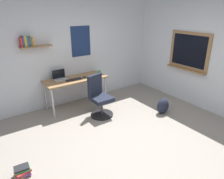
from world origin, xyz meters
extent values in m
plane|color=gray|center=(0.00, 0.00, 0.00)|extent=(5.20, 5.20, 0.00)
cube|color=silver|center=(0.00, 2.45, 1.30)|extent=(5.00, 0.10, 2.60)
cube|color=#997047|center=(-0.84, 2.30, 1.55)|extent=(0.68, 0.20, 0.02)
cube|color=navy|center=(0.29, 2.39, 1.55)|extent=(0.52, 0.01, 0.74)
cube|color=#C63833|center=(-1.13, 2.33, 1.66)|extent=(0.04, 0.14, 0.20)
cube|color=#3851B2|center=(-1.09, 2.33, 1.68)|extent=(0.03, 0.14, 0.23)
cube|color=gold|center=(-1.05, 2.33, 1.67)|extent=(0.04, 0.14, 0.23)
cube|color=teal|center=(-1.00, 2.33, 1.66)|extent=(0.03, 0.14, 0.20)
cube|color=#7A3D99|center=(-0.97, 2.33, 1.66)|extent=(0.03, 0.14, 0.20)
cube|color=#3D934C|center=(-0.94, 2.33, 1.67)|extent=(0.03, 0.14, 0.21)
cube|color=orange|center=(-0.90, 2.33, 1.65)|extent=(0.03, 0.14, 0.19)
cube|color=silver|center=(2.45, 0.00, 1.30)|extent=(0.10, 5.00, 2.60)
cube|color=#997047|center=(2.38, 0.72, 1.35)|extent=(0.04, 1.10, 0.90)
cube|color=black|center=(2.37, 0.72, 1.35)|extent=(0.01, 0.94, 0.76)
cube|color=#997047|center=(2.34, 0.72, 0.89)|extent=(0.12, 1.10, 0.03)
cube|color=#997047|center=(-0.07, 2.07, 0.72)|extent=(1.52, 0.61, 0.03)
cylinder|color=#B7B7BC|center=(-0.77, 1.82, 0.35)|extent=(0.04, 0.04, 0.70)
cylinder|color=#B7B7BC|center=(0.63, 1.82, 0.35)|extent=(0.04, 0.04, 0.70)
cylinder|color=#B7B7BC|center=(-0.77, 2.31, 0.35)|extent=(0.04, 0.04, 0.70)
cylinder|color=#B7B7BC|center=(0.63, 2.31, 0.35)|extent=(0.04, 0.04, 0.70)
cylinder|color=black|center=(0.17, 1.27, 0.02)|extent=(0.52, 0.52, 0.04)
cylinder|color=#4C4C51|center=(0.17, 1.27, 0.21)|extent=(0.05, 0.05, 0.34)
cube|color=#1E2333|center=(0.17, 1.27, 0.42)|extent=(0.44, 0.44, 0.09)
cube|color=#1E2333|center=(0.12, 1.47, 0.71)|extent=(0.40, 0.17, 0.48)
cube|color=#ADAFB5|center=(-0.41, 2.17, 0.74)|extent=(0.31, 0.21, 0.02)
cube|color=black|center=(-0.41, 2.27, 0.86)|extent=(0.31, 0.01, 0.21)
cube|color=black|center=(-0.15, 1.99, 0.75)|extent=(0.37, 0.13, 0.02)
ellipsoid|color=#262628|center=(0.13, 1.99, 0.75)|extent=(0.10, 0.06, 0.03)
cylinder|color=#338C4C|center=(0.59, 2.04, 0.78)|extent=(0.08, 0.08, 0.09)
ellipsoid|color=#1E2333|center=(1.41, 0.55, 0.19)|extent=(0.32, 0.22, 0.37)
cube|color=gold|center=(-1.79, 0.39, 0.01)|extent=(0.23, 0.19, 0.02)
cube|color=#7A3D99|center=(-1.78, 0.39, 0.04)|extent=(0.23, 0.18, 0.04)
cube|color=#C63833|center=(-1.78, 0.38, 0.08)|extent=(0.24, 0.19, 0.04)
cube|color=#3D934C|center=(-1.78, 0.39, 0.11)|extent=(0.23, 0.17, 0.03)
cube|color=black|center=(-1.79, 0.40, 0.14)|extent=(0.22, 0.17, 0.03)
camera|label=1|loc=(-2.07, -2.34, 2.34)|focal=33.09mm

